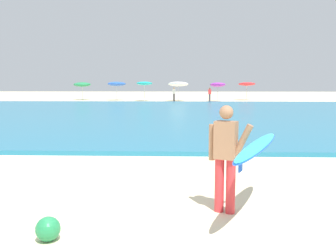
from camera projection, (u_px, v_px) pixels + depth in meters
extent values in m
plane|color=beige|center=(74.00, 209.00, 5.97)|extent=(160.00, 160.00, 0.00)
cube|color=teal|center=(154.00, 113.00, 24.17)|extent=(120.00, 28.00, 0.14)
cylinder|color=red|center=(219.00, 185.00, 5.81)|extent=(0.15, 0.15, 0.88)
cylinder|color=red|center=(231.00, 186.00, 5.73)|extent=(0.15, 0.15, 0.88)
cube|color=#9E7051|center=(226.00, 140.00, 5.68)|extent=(0.40, 0.34, 0.60)
sphere|color=#9E7051|center=(226.00, 112.00, 5.63)|extent=(0.22, 0.22, 0.22)
cylinder|color=#9E7051|center=(212.00, 142.00, 5.79)|extent=(0.10, 0.10, 0.58)
cylinder|color=#9E7051|center=(243.00, 140.00, 5.58)|extent=(0.32, 0.22, 0.51)
ellipsoid|color=#33BCD6|center=(257.00, 146.00, 5.47)|extent=(1.23, 2.33, 0.15)
ellipsoid|color=blue|center=(257.00, 147.00, 5.47)|extent=(1.29, 2.43, 0.11)
cube|color=blue|center=(240.00, 166.00, 4.61)|extent=(0.08, 0.14, 0.14)
cylinder|color=beige|center=(82.00, 93.00, 43.93)|extent=(0.05, 0.05, 1.80)
ellipsoid|color=#23844C|center=(82.00, 84.00, 43.81)|extent=(2.07, 2.08, 0.57)
cylinder|color=beige|center=(117.00, 92.00, 42.89)|extent=(0.05, 0.05, 1.88)
ellipsoid|color=blue|center=(117.00, 84.00, 42.77)|extent=(2.18, 2.20, 0.59)
cylinder|color=beige|center=(144.00, 92.00, 41.36)|extent=(0.05, 0.05, 1.96)
ellipsoid|color=#19ADB2|center=(144.00, 83.00, 41.24)|extent=(1.82, 1.84, 0.50)
cylinder|color=beige|center=(178.00, 93.00, 40.93)|extent=(0.05, 0.05, 1.87)
ellipsoid|color=white|center=(178.00, 84.00, 40.81)|extent=(2.30, 2.33, 0.69)
cylinder|color=beige|center=(218.00, 93.00, 40.62)|extent=(0.05, 0.05, 1.80)
ellipsoid|color=purple|center=(218.00, 85.00, 40.51)|extent=(1.74, 1.78, 0.64)
cylinder|color=beige|center=(247.00, 92.00, 43.28)|extent=(0.05, 0.05, 1.88)
ellipsoid|color=red|center=(247.00, 84.00, 43.16)|extent=(1.99, 2.01, 0.50)
cylinder|color=#383842|center=(210.00, 98.00, 39.76)|extent=(0.20, 0.20, 0.84)
cube|color=red|center=(210.00, 92.00, 39.68)|extent=(0.32, 0.20, 0.54)
sphere|color=brown|center=(210.00, 88.00, 39.63)|extent=(0.20, 0.20, 0.20)
cylinder|color=#383842|center=(174.00, 97.00, 41.08)|extent=(0.20, 0.20, 0.84)
cube|color=white|center=(174.00, 91.00, 41.00)|extent=(0.32, 0.20, 0.54)
sphere|color=tan|center=(174.00, 88.00, 40.95)|extent=(0.20, 0.20, 0.20)
sphere|color=#23844C|center=(48.00, 229.00, 4.75)|extent=(0.33, 0.33, 0.33)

